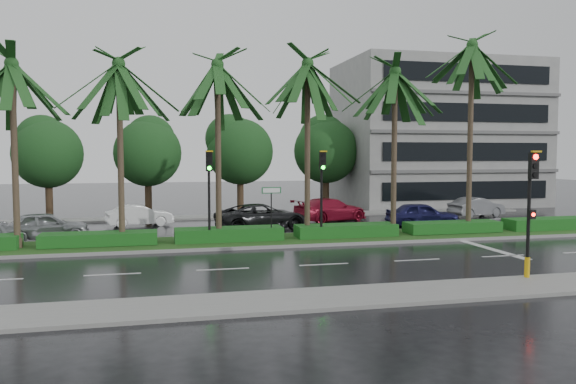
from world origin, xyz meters
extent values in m
plane|color=black|center=(0.00, 0.00, 0.00)|extent=(120.00, 120.00, 0.00)
cube|color=slate|center=(0.00, -10.20, 0.06)|extent=(40.00, 2.40, 0.12)
cube|color=slate|center=(0.00, 12.00, 0.06)|extent=(40.00, 2.00, 0.12)
cube|color=gray|center=(0.00, 1.00, 0.07)|extent=(36.00, 4.00, 0.14)
cube|color=#1F4717|center=(0.00, 1.00, 0.14)|extent=(35.60, 3.70, 0.02)
cube|color=#164D1A|center=(-9.00, 1.00, 0.45)|extent=(5.20, 1.40, 0.60)
cube|color=#164D1A|center=(-3.00, 1.00, 0.45)|extent=(5.20, 1.40, 0.60)
cube|color=#164D1A|center=(3.00, 1.00, 0.45)|extent=(5.20, 1.40, 0.60)
cube|color=#164D1A|center=(9.00, 1.00, 0.45)|extent=(5.20, 1.40, 0.60)
cube|color=#164D1A|center=(15.00, 1.00, 0.45)|extent=(5.20, 1.40, 0.60)
cube|color=silver|center=(-12.00, 7.00, 0.01)|extent=(2.00, 0.12, 0.01)
cube|color=silver|center=(-8.00, -5.00, 0.01)|extent=(2.00, 0.12, 0.01)
cube|color=silver|center=(-8.00, 7.00, 0.01)|extent=(2.00, 0.12, 0.01)
cube|color=silver|center=(-4.00, -5.00, 0.01)|extent=(2.00, 0.12, 0.01)
cube|color=silver|center=(-4.00, 7.00, 0.01)|extent=(2.00, 0.12, 0.01)
cube|color=silver|center=(0.00, -5.00, 0.01)|extent=(2.00, 0.12, 0.01)
cube|color=silver|center=(0.00, 7.00, 0.01)|extent=(2.00, 0.12, 0.01)
cube|color=silver|center=(4.00, -5.00, 0.01)|extent=(2.00, 0.12, 0.01)
cube|color=silver|center=(4.00, 7.00, 0.01)|extent=(2.00, 0.12, 0.01)
cube|color=silver|center=(8.00, -5.00, 0.01)|extent=(2.00, 0.12, 0.01)
cube|color=silver|center=(8.00, 7.00, 0.01)|extent=(2.00, 0.12, 0.01)
cube|color=silver|center=(12.00, 7.00, 0.01)|extent=(2.00, 0.12, 0.01)
cube|color=silver|center=(16.00, 7.00, 0.01)|extent=(2.00, 0.12, 0.01)
cube|color=silver|center=(8.50, -3.00, 0.01)|extent=(0.40, 6.00, 0.01)
cylinder|color=#3D3523|center=(-12.50, 1.00, 4.24)|extent=(0.28, 0.28, 8.17)
cylinder|color=#3D3523|center=(-12.50, 1.00, 0.37)|extent=(0.40, 0.40, 0.44)
cylinder|color=#3D3523|center=(-8.00, 1.10, 4.32)|extent=(0.28, 0.28, 8.35)
cylinder|color=#3D3523|center=(-8.00, 1.10, 0.37)|extent=(0.40, 0.40, 0.44)
cylinder|color=#3D3523|center=(-3.50, 0.90, 4.36)|extent=(0.28, 0.28, 8.42)
cylinder|color=#3D3523|center=(-3.50, 0.90, 0.37)|extent=(0.40, 0.40, 0.44)
cylinder|color=#3D3523|center=(1.00, 1.20, 4.50)|extent=(0.28, 0.28, 8.69)
cylinder|color=#3D3523|center=(1.00, 1.20, 0.37)|extent=(0.40, 0.40, 0.44)
cylinder|color=#3D3523|center=(5.50, 0.80, 4.34)|extent=(0.28, 0.28, 8.39)
cylinder|color=#3D3523|center=(5.50, 0.80, 0.37)|extent=(0.40, 0.40, 0.44)
cylinder|color=#3D3523|center=(10.00, 1.10, 5.13)|extent=(0.28, 0.28, 9.97)
cylinder|color=#3D3523|center=(10.00, 1.10, 0.37)|extent=(0.40, 0.40, 0.44)
cylinder|color=black|center=(6.00, -9.30, 1.82)|extent=(0.12, 0.12, 3.40)
cube|color=black|center=(6.00, -9.48, 3.97)|extent=(0.30, 0.18, 0.90)
cube|color=gold|center=(6.00, -9.60, 4.45)|extent=(0.34, 0.12, 0.06)
cylinder|color=#FF0C05|center=(6.00, -9.58, 4.27)|extent=(0.18, 0.04, 0.18)
cylinder|color=black|center=(6.00, -9.58, 3.97)|extent=(0.18, 0.04, 0.18)
cylinder|color=black|center=(6.00, -9.58, 3.67)|extent=(0.18, 0.04, 0.18)
cylinder|color=gold|center=(6.00, -9.30, 0.47)|extent=(0.18, 0.18, 0.70)
cube|color=black|center=(6.00, -9.46, 2.32)|extent=(0.22, 0.16, 0.32)
cylinder|color=#FF0C05|center=(6.00, -9.55, 2.32)|extent=(0.12, 0.03, 0.12)
cylinder|color=black|center=(-4.00, 0.40, 1.85)|extent=(0.12, 0.12, 3.40)
cube|color=black|center=(-4.00, 0.22, 4.00)|extent=(0.30, 0.18, 0.90)
cube|color=gold|center=(-4.00, 0.10, 4.48)|extent=(0.34, 0.12, 0.06)
cylinder|color=black|center=(-4.00, 0.12, 4.30)|extent=(0.18, 0.04, 0.18)
cylinder|color=black|center=(-4.00, 0.12, 4.00)|extent=(0.18, 0.04, 0.18)
cylinder|color=#0CE519|center=(-4.00, 0.12, 3.70)|extent=(0.18, 0.04, 0.18)
cylinder|color=black|center=(1.50, 0.40, 1.85)|extent=(0.12, 0.12, 3.40)
cube|color=black|center=(1.50, 0.22, 4.00)|extent=(0.30, 0.18, 0.90)
cube|color=gold|center=(1.50, 0.10, 4.48)|extent=(0.34, 0.12, 0.06)
cylinder|color=black|center=(1.50, 0.12, 4.30)|extent=(0.18, 0.04, 0.18)
cylinder|color=black|center=(1.50, 0.12, 4.00)|extent=(0.18, 0.04, 0.18)
cylinder|color=#0CE519|center=(1.50, 0.12, 3.70)|extent=(0.18, 0.04, 0.18)
cylinder|color=black|center=(-1.00, 0.50, 1.45)|extent=(0.06, 0.06, 2.60)
cube|color=#0C5926|center=(-1.00, 0.47, 2.60)|extent=(0.95, 0.04, 0.30)
cube|color=white|center=(-1.00, 0.45, 2.60)|extent=(0.85, 0.01, 0.22)
cylinder|color=#3C2C1B|center=(-14.00, 17.50, 1.20)|extent=(0.52, 0.52, 2.41)
sphere|color=#183B16|center=(-14.00, 17.50, 4.34)|extent=(4.96, 4.96, 4.96)
sphere|color=#183B16|center=(-14.00, 17.80, 5.30)|extent=(3.72, 3.72, 3.72)
cylinder|color=#3C2C1B|center=(-7.00, 17.50, 1.22)|extent=(0.52, 0.52, 2.44)
sphere|color=#183B16|center=(-7.00, 17.50, 4.39)|extent=(5.02, 5.02, 5.02)
sphere|color=#183B16|center=(-7.00, 17.80, 5.37)|extent=(3.76, 3.76, 3.76)
cylinder|color=#3C2C1B|center=(0.00, 17.50, 1.25)|extent=(0.52, 0.52, 2.50)
sphere|color=#183B16|center=(0.00, 17.50, 4.50)|extent=(5.14, 5.14, 5.14)
sphere|color=#183B16|center=(0.00, 17.80, 5.50)|extent=(3.86, 3.86, 3.86)
cylinder|color=#3C2C1B|center=(7.00, 17.50, 1.26)|extent=(0.52, 0.52, 2.52)
sphere|color=#183B16|center=(7.00, 17.50, 4.54)|extent=(5.19, 5.19, 5.19)
sphere|color=#183B16|center=(7.00, 17.80, 5.55)|extent=(3.90, 3.90, 3.90)
cylinder|color=#3C2C1B|center=(14.00, 17.50, 1.33)|extent=(0.52, 0.52, 2.65)
sphere|color=#183B16|center=(14.00, 17.50, 4.78)|extent=(5.46, 5.46, 5.46)
sphere|color=#183B16|center=(14.00, 17.80, 5.84)|extent=(4.09, 4.09, 4.09)
cube|color=gray|center=(17.00, 18.00, 6.00)|extent=(16.00, 10.00, 12.00)
imported|color=#96999D|center=(-11.92, 4.27, 0.72)|extent=(2.57, 4.48, 1.43)
imported|color=white|center=(-7.42, 8.70, 0.64)|extent=(2.22, 4.10, 1.28)
imported|color=black|center=(-0.50, 5.48, 0.75)|extent=(3.46, 5.76, 1.50)
imported|color=maroon|center=(4.50, 8.43, 0.74)|extent=(3.82, 5.53, 1.49)
imported|color=#1A1A4F|center=(9.00, 4.51, 0.73)|extent=(2.32, 4.48, 1.46)
imported|color=#5D5F62|center=(15.08, 8.48, 0.67)|extent=(2.32, 4.30, 1.35)
camera|label=1|loc=(-6.41, -25.99, 4.41)|focal=35.00mm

